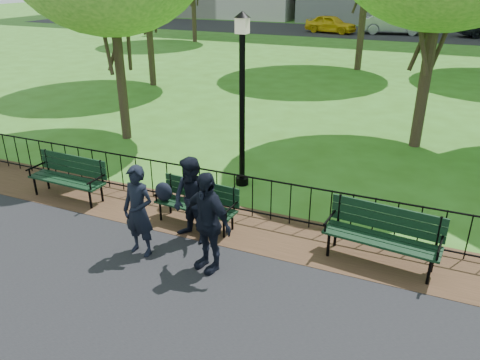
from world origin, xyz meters
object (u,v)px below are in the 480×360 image
at_px(park_bench_right_a, 384,230).
at_px(taxi, 331,24).
at_px(lamppost, 242,96).
at_px(person_mid, 192,201).
at_px(person_left, 138,211).
at_px(person_right, 207,222).
at_px(park_bench_main, 185,196).
at_px(sedan_silver, 393,23).
at_px(park_bench_left_a, 69,173).

bearing_deg(park_bench_right_a, taxi, 110.50).
relative_size(lamppost, taxi, 0.95).
relative_size(park_bench_right_a, person_mid, 1.21).
bearing_deg(person_left, lamppost, 86.04).
bearing_deg(person_right, park_bench_main, 152.52).
relative_size(park_bench_main, sedan_silver, 0.34).
bearing_deg(park_bench_left_a, park_bench_main, 1.50).
height_order(taxi, sedan_silver, sedan_silver).
relative_size(person_left, person_mid, 1.02).
height_order(person_right, sedan_silver, person_right).
bearing_deg(park_bench_right_a, person_mid, -162.73).
relative_size(park_bench_right_a, taxi, 0.48).
relative_size(person_mid, person_right, 0.93).
bearing_deg(park_bench_main, person_mid, -44.82).
bearing_deg(sedan_silver, person_mid, 171.87).
distance_m(park_bench_main, lamppost, 2.65).
relative_size(lamppost, person_mid, 2.38).
distance_m(park_bench_left_a, person_right, 4.24).
height_order(park_bench_main, person_left, person_left).
height_order(park_bench_main, person_right, person_right).
bearing_deg(person_left, taxi, 101.71).
bearing_deg(sedan_silver, taxi, 94.73).
bearing_deg(park_bench_main, person_left, -93.00).
relative_size(person_mid, taxi, 0.40).
bearing_deg(lamppost, sedan_silver, 90.42).
bearing_deg(taxi, park_bench_right_a, -153.16).
bearing_deg(taxi, person_mid, -158.99).
height_order(park_bench_main, person_mid, person_mid).
distance_m(person_left, taxi, 33.86).
bearing_deg(taxi, person_right, -158.08).
distance_m(park_bench_main, taxi, 32.59).
xyz_separation_m(lamppost, person_mid, (0.17, -2.70, -1.29)).
bearing_deg(park_bench_main, taxi, 102.33).
height_order(park_bench_left_a, lamppost, lamppost).
height_order(person_left, sedan_silver, sedan_silver).
relative_size(taxi, sedan_silver, 0.81).
xyz_separation_m(person_mid, taxi, (-5.15, 32.82, -0.12)).
bearing_deg(person_left, person_right, 6.65).
xyz_separation_m(park_bench_main, person_mid, (0.49, -0.56, 0.25)).
xyz_separation_m(person_left, person_mid, (0.65, 0.74, -0.01)).
bearing_deg(person_right, park_bench_left_a, -177.15).
height_order(park_bench_main, park_bench_right_a, park_bench_right_a).
distance_m(park_bench_main, park_bench_right_a, 3.80).
bearing_deg(sedan_silver, park_bench_left_a, 166.08).
xyz_separation_m(park_bench_main, park_bench_right_a, (3.80, 0.11, 0.05)).
distance_m(lamppost, person_mid, 2.99).
xyz_separation_m(lamppost, person_right, (0.82, -3.38, -1.23)).
relative_size(person_left, taxi, 0.40).
height_order(lamppost, person_left, lamppost).
relative_size(park_bench_left_a, person_left, 1.10).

